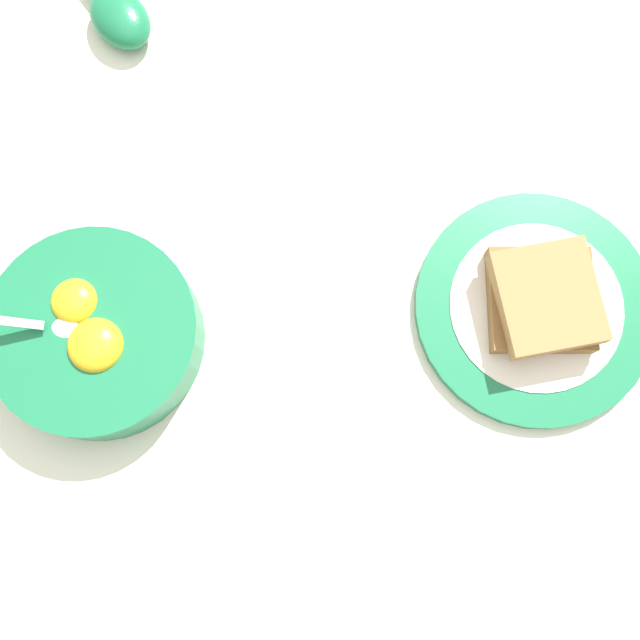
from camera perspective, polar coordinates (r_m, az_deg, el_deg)
ground_plane at (r=0.70m, az=-0.90°, el=11.15°), size 3.00×3.00×0.00m
egg_bowl at (r=0.66m, az=-16.71°, el=-1.02°), size 0.18×0.18×0.08m
toast_plate at (r=0.68m, az=16.05°, el=0.88°), size 0.21×0.21×0.01m
toast_sandwich at (r=0.66m, az=16.69°, el=1.55°), size 0.11×0.11×0.04m
soup_spoon at (r=0.79m, az=-15.52°, el=21.85°), size 0.14×0.14×0.03m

